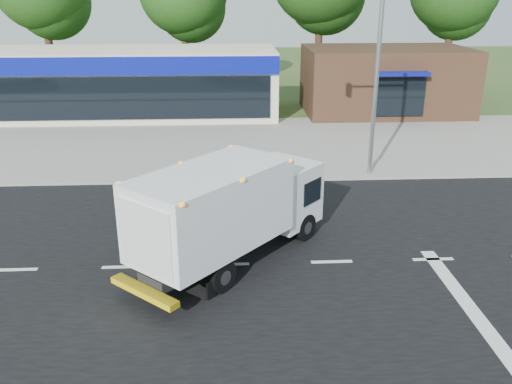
# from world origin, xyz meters

# --- Properties ---
(ground) EXTENTS (120.00, 120.00, 0.00)m
(ground) POSITION_xyz_m (0.00, 0.00, 0.00)
(ground) COLOR #385123
(ground) RESTS_ON ground
(road_asphalt) EXTENTS (60.00, 14.00, 0.02)m
(road_asphalt) POSITION_xyz_m (0.00, 0.00, 0.00)
(road_asphalt) COLOR black
(road_asphalt) RESTS_ON ground
(sidewalk) EXTENTS (60.00, 2.40, 0.12)m
(sidewalk) POSITION_xyz_m (0.00, 8.20, 0.06)
(sidewalk) COLOR gray
(sidewalk) RESTS_ON ground
(parking_apron) EXTENTS (60.00, 9.00, 0.02)m
(parking_apron) POSITION_xyz_m (0.00, 14.00, 0.01)
(parking_apron) COLOR gray
(parking_apron) RESTS_ON ground
(lane_markings) EXTENTS (55.20, 7.00, 0.01)m
(lane_markings) POSITION_xyz_m (1.35, -1.35, 0.02)
(lane_markings) COLOR silver
(lane_markings) RESTS_ON road_asphalt
(ems_box_truck) EXTENTS (6.05, 6.45, 3.00)m
(ems_box_truck) POSITION_xyz_m (-2.94, 0.21, 1.73)
(ems_box_truck) COLOR black
(ems_box_truck) RESTS_ON ground
(emergency_worker) EXTENTS (0.73, 0.58, 1.86)m
(emergency_worker) POSITION_xyz_m (-3.99, -0.63, 0.91)
(emergency_worker) COLOR tan
(emergency_worker) RESTS_ON ground
(retail_strip_mall) EXTENTS (18.00, 6.20, 4.00)m
(retail_strip_mall) POSITION_xyz_m (-9.00, 19.93, 2.01)
(retail_strip_mall) COLOR beige
(retail_strip_mall) RESTS_ON ground
(brown_storefront) EXTENTS (10.00, 6.70, 4.00)m
(brown_storefront) POSITION_xyz_m (7.00, 19.98, 2.00)
(brown_storefront) COLOR #382316
(brown_storefront) RESTS_ON ground
(traffic_signal_pole) EXTENTS (3.51, 0.25, 8.00)m
(traffic_signal_pole) POSITION_xyz_m (2.35, 7.60, 4.92)
(traffic_signal_pole) COLOR gray
(traffic_signal_pole) RESTS_ON ground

